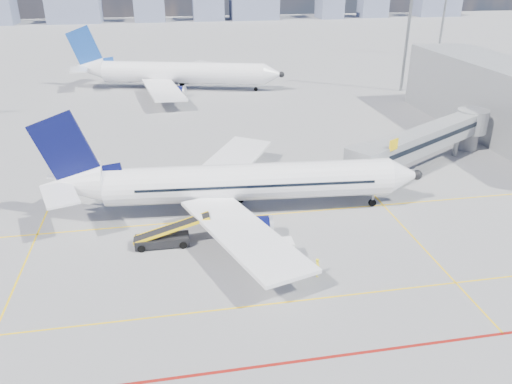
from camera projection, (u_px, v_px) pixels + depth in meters
ground at (266, 259)px, 42.22m from camera, size 420.00×420.00×0.00m
apron_markings at (269, 287)px, 38.63m from camera, size 90.00×35.12×0.01m
jet_bridge at (431, 138)px, 59.58m from camera, size 23.55×15.78×6.30m
terminal_block at (509, 102)px, 69.85m from camera, size 10.00×42.00×10.00m
floodlight_mast_ne at (410, 17)px, 91.81m from camera, size 3.20×0.61×25.45m
floodlight_mast_far at (446, 2)px, 127.46m from camera, size 3.20×0.61×25.45m
main_aircraft at (234, 183)px, 48.75m from camera, size 37.54×32.68×11.00m
second_aircraft at (174, 73)px, 97.13m from camera, size 41.54×35.57×12.35m
baggage_tug at (276, 253)px, 41.78m from camera, size 2.44×1.91×1.51m
cargo_dolly at (274, 250)px, 41.58m from camera, size 3.43×1.58×1.86m
belt_loader at (164, 238)px, 44.02m from camera, size 6.78×1.89×2.77m
ramp_worker at (317, 267)px, 39.66m from camera, size 0.44×0.63×1.63m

